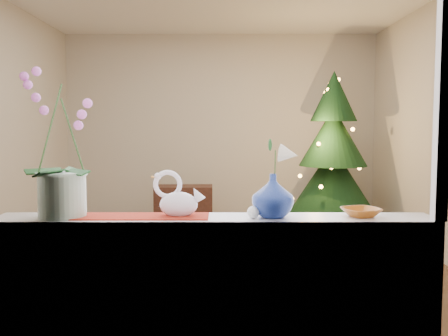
% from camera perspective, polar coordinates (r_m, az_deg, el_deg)
% --- Properties ---
extents(ground, '(5.00, 5.00, 0.00)m').
position_cam_1_polar(ground, '(5.03, -0.56, -11.04)').
color(ground, '#3D2719').
rests_on(ground, ground).
extents(wall_back, '(4.50, 0.10, 2.70)m').
position_cam_1_polar(wall_back, '(7.34, -0.38, 4.63)').
color(wall_back, beige).
rests_on(wall_back, ground).
extents(wall_front, '(4.50, 0.10, 2.70)m').
position_cam_1_polar(wall_front, '(2.34, -1.18, 4.23)').
color(wall_front, beige).
rests_on(wall_front, ground).
extents(window_apron, '(2.20, 0.08, 0.88)m').
position_cam_1_polar(window_apron, '(2.55, -1.12, -16.64)').
color(window_apron, white).
rests_on(window_apron, ground).
extents(windowsill, '(2.20, 0.26, 0.04)m').
position_cam_1_polar(windowsill, '(2.51, -1.10, -6.06)').
color(windowsill, white).
rests_on(windowsill, window_apron).
extents(window_frame, '(2.22, 0.06, 1.60)m').
position_cam_1_polar(window_frame, '(2.39, -1.18, 12.67)').
color(window_frame, white).
rests_on(window_frame, windowsill).
extents(runner, '(0.70, 0.20, 0.01)m').
position_cam_1_polar(runner, '(2.54, -9.74, -5.47)').
color(runner, maroon).
rests_on(runner, windowsill).
extents(orchid_pot, '(0.32, 0.32, 0.74)m').
position_cam_1_polar(orchid_pot, '(2.60, -18.16, 2.77)').
color(orchid_pot, beige).
rests_on(orchid_pot, windowsill).
extents(swan, '(0.28, 0.18, 0.22)m').
position_cam_1_polar(swan, '(2.51, -5.21, -3.05)').
color(swan, silver).
rests_on(swan, windowsill).
extents(blue_vase, '(0.31, 0.31, 0.25)m').
position_cam_1_polar(blue_vase, '(2.49, 5.61, -2.78)').
color(blue_vase, navy).
rests_on(blue_vase, windowsill).
extents(lily, '(0.14, 0.08, 0.19)m').
position_cam_1_polar(lily, '(2.48, 5.65, 2.25)').
color(lily, beige).
rests_on(lily, blue_vase).
extents(paperweight, '(0.08, 0.08, 0.06)m').
position_cam_1_polar(paperweight, '(2.46, 3.36, -5.08)').
color(paperweight, white).
rests_on(paperweight, windowsill).
extents(amber_dish, '(0.20, 0.20, 0.04)m').
position_cam_1_polar(amber_dish, '(2.60, 15.40, -4.97)').
color(amber_dish, '#9C5115').
rests_on(amber_dish, windowsill).
extents(xmas_tree, '(1.46, 1.46, 2.07)m').
position_cam_1_polar(xmas_tree, '(6.50, 12.34, 1.70)').
color(xmas_tree, black).
rests_on(xmas_tree, ground).
extents(side_table, '(0.78, 0.40, 0.58)m').
position_cam_1_polar(side_table, '(6.73, -4.62, -4.49)').
color(side_table, black).
rests_on(side_table, ground).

